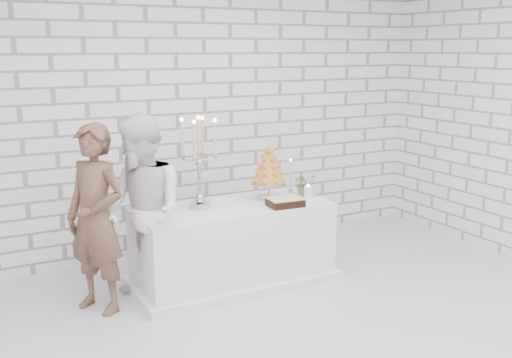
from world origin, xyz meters
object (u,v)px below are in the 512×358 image
croquembouche (269,172)px  groom (96,219)px  candelabra (199,163)px  cake_table (233,244)px  bride (142,214)px

croquembouche → groom: bearing=-178.0°
groom → croquembouche: (1.67, 0.06, 0.22)m
groom → candelabra: 1.03m
cake_table → croquembouche: size_ratio=3.38×
candelabra → croquembouche: (0.71, -0.00, -0.16)m
croquembouche → bride: bearing=-171.0°
groom → croquembouche: 1.68m
cake_table → groom: (-1.26, -0.02, 0.42)m
groom → croquembouche: size_ratio=2.99×
cake_table → candelabra: size_ratio=2.13×
cake_table → croquembouche: croquembouche is taller
bride → croquembouche: 1.35m
cake_table → groom: 1.33m
groom → bride: 0.38m
candelabra → bride: bearing=-160.6°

